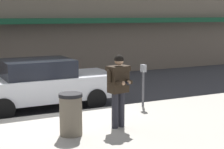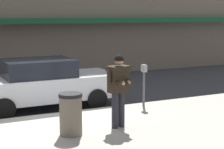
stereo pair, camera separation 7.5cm
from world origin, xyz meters
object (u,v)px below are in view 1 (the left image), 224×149
Objects in this scene: parked_sedan_mid at (42,83)px; trash_bin at (71,114)px; parking_meter at (143,79)px; man_texting_on_phone at (118,83)px.

parked_sedan_mid is 3.26m from trash_bin.
trash_bin is (-2.89, -1.65, -0.34)m from parking_meter.
man_texting_on_phone is at bearing -72.33° from parked_sedan_mid.
parked_sedan_mid reaches higher than parking_meter.
man_texting_on_phone reaches higher than trash_bin.
man_texting_on_phone is at bearing -135.71° from parking_meter.
parking_meter is (1.65, 1.61, -0.28)m from man_texting_on_phone.
man_texting_on_phone is 1.42× the size of parking_meter.
parking_meter is 1.30× the size of trash_bin.
man_texting_on_phone is 1.39m from trash_bin.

